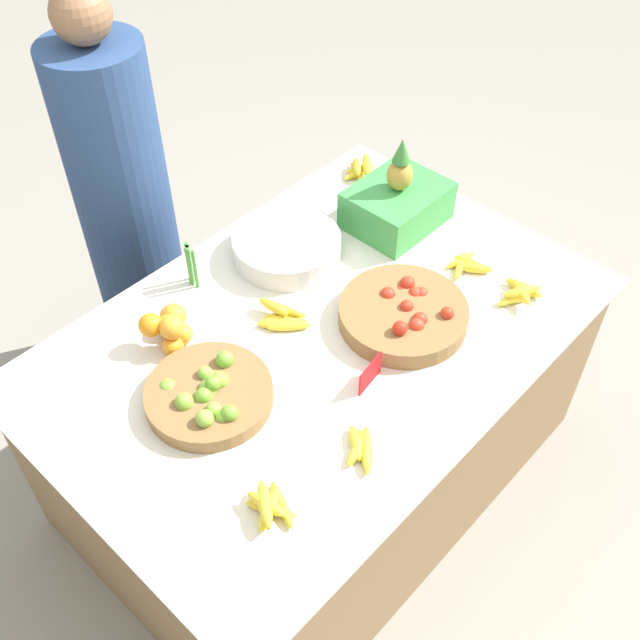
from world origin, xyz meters
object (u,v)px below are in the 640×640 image
price_sign (370,374)px  produce_crate (397,202)px  metal_bowl (287,247)px  tomato_basket (404,314)px  lime_bowl (209,395)px  vendor_person (127,214)px

price_sign → produce_crate: size_ratio=0.33×
price_sign → produce_crate: produce_crate is taller
produce_crate → metal_bowl: bearing=159.0°
metal_bowl → produce_crate: (0.40, -0.15, 0.04)m
price_sign → produce_crate: bearing=24.6°
tomato_basket → produce_crate: (0.37, 0.33, 0.05)m
lime_bowl → produce_crate: bearing=7.4°
lime_bowl → price_sign: (0.36, -0.29, 0.01)m
price_sign → vendor_person: bearing=80.1°
lime_bowl → metal_bowl: size_ratio=0.99×
metal_bowl → produce_crate: produce_crate is taller
lime_bowl → metal_bowl: 0.66m
metal_bowl → vendor_person: vendor_person is taller
vendor_person → lime_bowl: bearing=-112.9°
lime_bowl → tomato_basket: size_ratio=0.90×
tomato_basket → produce_crate: 0.51m
produce_crate → vendor_person: size_ratio=0.22×
tomato_basket → price_sign: tomato_basket is taller
tomato_basket → metal_bowl: bearing=93.2°
lime_bowl → price_sign: lime_bowl is taller
lime_bowl → tomato_basket: (0.63, -0.20, 0.00)m
tomato_basket → vendor_person: vendor_person is taller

